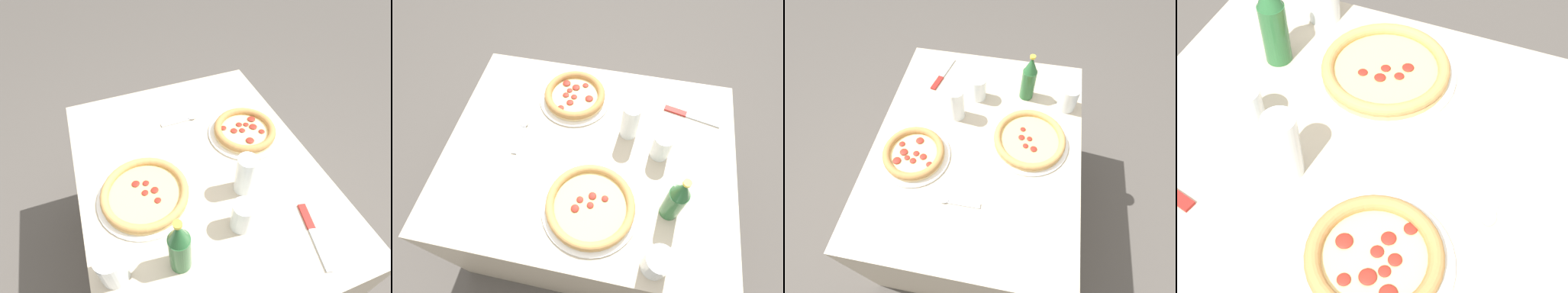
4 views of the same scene
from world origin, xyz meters
The scene contains 10 objects.
ground_plane centered at (0.00, 0.00, 0.00)m, with size 8.00×8.00×0.00m, color #4C4742.
table centered at (0.00, 0.00, 0.35)m, with size 1.09×0.87×0.70m.
pizza_veggie centered at (0.11, -0.24, 0.72)m, with size 0.30×0.30×0.04m.
pizza_pepperoni centered at (-0.05, 0.22, 0.72)m, with size 0.33×0.33×0.04m.
glass_orange_juice centered at (-0.13, -0.12, 0.77)m, with size 0.07×0.07×0.16m.
glass_cola centered at (-0.28, 0.36, 0.76)m, with size 0.08×0.08×0.12m.
glass_mango_juice centered at (-0.26, -0.04, 0.76)m, with size 0.07×0.07×0.12m.
beer_bottle centered at (-0.31, 0.18, 0.82)m, with size 0.06×0.06×0.24m.
knife centered at (-0.37, -0.25, 0.71)m, with size 0.23×0.07×0.01m.
spoon centered at (0.28, -0.04, 0.71)m, with size 0.03×0.16×0.01m.
Camera 2 is at (-0.11, 0.57, 1.71)m, focal length 28.00 mm.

